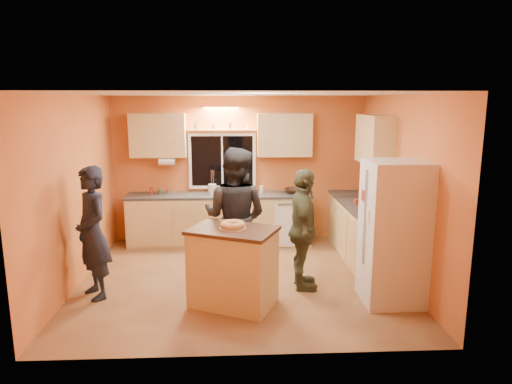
{
  "coord_description": "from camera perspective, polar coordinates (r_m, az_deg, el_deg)",
  "views": [
    {
      "loc": [
        -0.08,
        -6.17,
        2.51
      ],
      "look_at": [
        0.23,
        0.4,
        1.19
      ],
      "focal_mm": 32.0,
      "sensor_mm": 36.0,
      "label": 1
    }
  ],
  "objects": [
    {
      "name": "red_box",
      "position": [
        7.47,
        12.84,
        -1.15
      ],
      "size": [
        0.16,
        0.12,
        0.07
      ],
      "primitive_type": "cube",
      "rotation": [
        0.0,
        0.0,
        -0.01
      ],
      "color": "#9E2A18",
      "rests_on": "right_counter"
    },
    {
      "name": "person_left",
      "position": [
        6.19,
        -19.77,
        -4.84
      ],
      "size": [
        0.7,
        0.75,
        1.72
      ],
      "primitive_type": "imported",
      "rotation": [
        0.0,
        0.0,
        -0.93
      ],
      "color": "black",
      "rests_on": "ground"
    },
    {
      "name": "back_counter",
      "position": [
        8.14,
        -1.98,
        -3.35
      ],
      "size": [
        4.23,
        0.62,
        0.9
      ],
      "color": "tan",
      "rests_on": "ground"
    },
    {
      "name": "potted_plant",
      "position": [
        7.14,
        14.07,
        -0.89
      ],
      "size": [
        0.31,
        0.29,
        0.28
      ],
      "primitive_type": "imported",
      "rotation": [
        0.0,
        0.0,
        -0.3
      ],
      "color": "gray",
      "rests_on": "right_counter"
    },
    {
      "name": "person_right",
      "position": [
        6.13,
        5.89,
        -4.73
      ],
      "size": [
        0.45,
        0.98,
        1.64
      ],
      "primitive_type": "imported",
      "rotation": [
        0.0,
        0.0,
        1.52
      ],
      "color": "#3B3E27",
      "rests_on": "ground"
    },
    {
      "name": "ground",
      "position": [
        6.66,
        -1.86,
        -10.82
      ],
      "size": [
        4.5,
        4.5,
        0.0
      ],
      "primitive_type": "plane",
      "color": "brown",
      "rests_on": "ground"
    },
    {
      "name": "bundt_pastry",
      "position": [
        5.56,
        -2.94,
        -4.13
      ],
      "size": [
        0.31,
        0.31,
        0.09
      ],
      "primitive_type": "torus",
      "color": "tan",
      "rests_on": "island"
    },
    {
      "name": "person_center",
      "position": [
        6.24,
        -2.65,
        -3.15
      ],
      "size": [
        1.13,
        1.02,
        1.9
      ],
      "primitive_type": "imported",
      "rotation": [
        0.0,
        0.0,
        2.75
      ],
      "color": "black",
      "rests_on": "ground"
    },
    {
      "name": "room_shell",
      "position": [
        6.65,
        -0.97,
        3.6
      ],
      "size": [
        4.54,
        4.04,
        2.61
      ],
      "color": "orange",
      "rests_on": "ground"
    },
    {
      "name": "mixing_bowl",
      "position": [
        8.14,
        4.77,
        0.17
      ],
      "size": [
        0.42,
        0.42,
        0.08
      ],
      "primitive_type": "imported",
      "rotation": [
        0.0,
        0.0,
        -0.33
      ],
      "color": "black",
      "rests_on": "back_counter"
    },
    {
      "name": "right_counter",
      "position": [
        7.27,
        13.67,
        -5.46
      ],
      "size": [
        0.62,
        1.84,
        0.9
      ],
      "color": "tan",
      "rests_on": "ground"
    },
    {
      "name": "utensil_crock",
      "position": [
        8.08,
        -5.5,
        0.39
      ],
      "size": [
        0.14,
        0.14,
        0.17
      ],
      "primitive_type": "cylinder",
      "color": "beige",
      "rests_on": "back_counter"
    },
    {
      "name": "refrigerator",
      "position": [
        5.95,
        16.82,
        -4.89
      ],
      "size": [
        0.72,
        0.7,
        1.8
      ],
      "primitive_type": "cube",
      "color": "silver",
      "rests_on": "ground"
    },
    {
      "name": "island",
      "position": [
        5.72,
        -2.89,
        -9.27
      ],
      "size": [
        1.22,
        1.05,
        0.99
      ],
      "rotation": [
        0.0,
        0.0,
        -0.43
      ],
      "color": "tan",
      "rests_on": "ground"
    }
  ]
}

